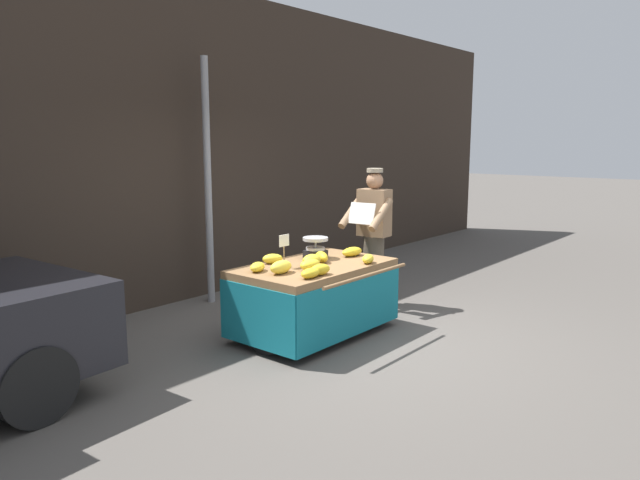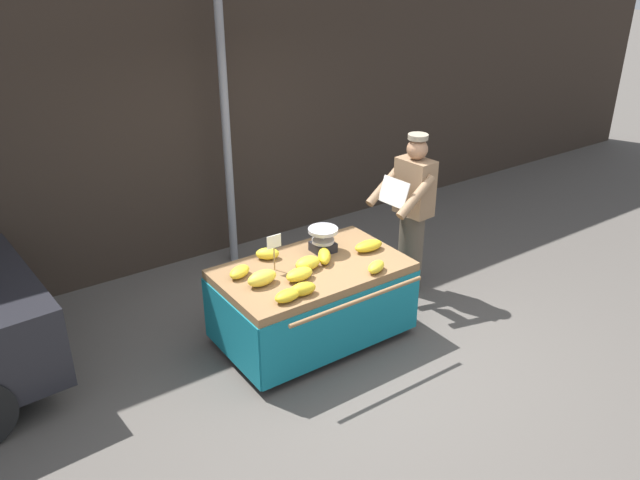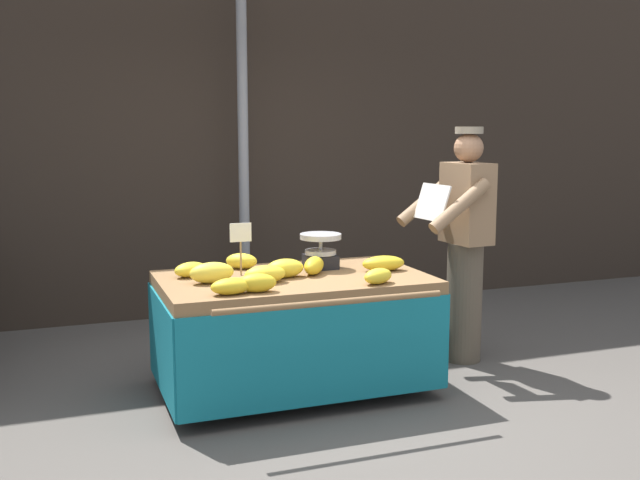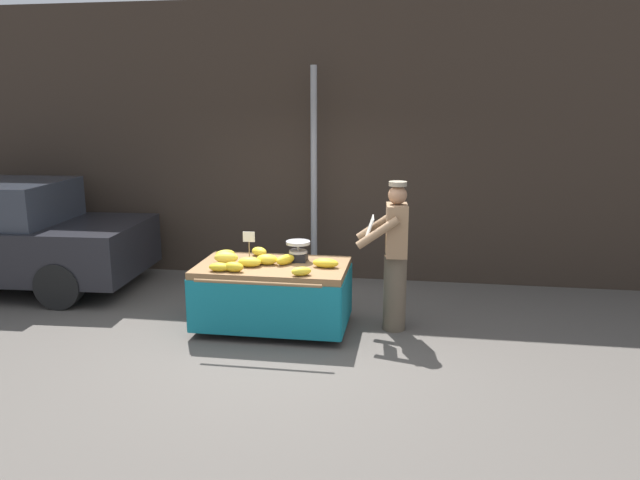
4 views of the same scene
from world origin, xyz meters
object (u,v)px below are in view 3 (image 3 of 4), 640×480
at_px(banana_bunch_6, 314,266).
at_px(banana_bunch_9, 212,273).
at_px(price_sign, 241,237).
at_px(street_pole, 243,148).
at_px(banana_bunch_4, 265,274).
at_px(banana_bunch_8, 378,276).
at_px(banana_bunch_7, 257,283).
at_px(banana_bunch_3, 231,286).
at_px(vendor_person, 464,244).
at_px(weighing_scale, 321,251).
at_px(banana_bunch_2, 241,261).
at_px(banana_bunch_0, 285,268).
at_px(banana_cart, 294,308).
at_px(banana_bunch_5, 383,263).
at_px(banana_bunch_1, 190,270).

height_order(banana_bunch_6, banana_bunch_9, banana_bunch_9).
bearing_deg(price_sign, street_pole, 74.86).
distance_m(banana_bunch_4, banana_bunch_8, 0.69).
distance_m(banana_bunch_7, banana_bunch_9, 0.39).
xyz_separation_m(banana_bunch_3, vendor_person, (1.86, 0.57, 0.06)).
bearing_deg(banana_bunch_7, vendor_person, 18.14).
relative_size(weighing_scale, banana_bunch_3, 1.15).
bearing_deg(price_sign, banana_bunch_9, -143.58).
distance_m(price_sign, banana_bunch_4, 0.35).
xyz_separation_m(banana_bunch_4, banana_bunch_9, (-0.31, 0.11, 0.01)).
relative_size(banana_bunch_2, banana_bunch_9, 0.78).
height_order(banana_bunch_0, banana_bunch_4, banana_bunch_0).
relative_size(banana_cart, banana_bunch_5, 5.86).
xyz_separation_m(banana_bunch_4, banana_bunch_6, (0.37, 0.16, 0.00)).
bearing_deg(banana_bunch_8, banana_bunch_5, 60.53).
height_order(price_sign, banana_bunch_8, price_sign).
distance_m(weighing_scale, price_sign, 0.58).
xyz_separation_m(banana_cart, weighing_scale, (0.26, 0.20, 0.33)).
bearing_deg(banana_bunch_8, banana_bunch_3, 178.24).
bearing_deg(banana_bunch_9, banana_bunch_6, 3.94).
relative_size(banana_bunch_9, vendor_person, 0.16).
height_order(banana_cart, banana_bunch_6, banana_bunch_6).
height_order(banana_bunch_0, banana_bunch_8, banana_bunch_0).
xyz_separation_m(weighing_scale, price_sign, (-0.57, -0.06, 0.13)).
distance_m(street_pole, banana_bunch_9, 2.14).
height_order(banana_bunch_3, banana_bunch_7, banana_bunch_7).
bearing_deg(banana_bunch_5, street_pole, 103.39).
bearing_deg(banana_bunch_3, street_pole, 73.71).
bearing_deg(street_pole, banana_bunch_0, -96.69).
distance_m(banana_cart, weighing_scale, 0.46).
distance_m(price_sign, banana_bunch_9, 0.34).
bearing_deg(banana_bunch_1, banana_bunch_6, -13.88).
bearing_deg(price_sign, banana_cart, -23.78).
bearing_deg(banana_bunch_1, banana_bunch_0, -21.95).
relative_size(banana_cart, banana_bunch_6, 6.44).
relative_size(banana_bunch_2, vendor_person, 0.13).
distance_m(banana_bunch_7, banana_bunch_8, 0.75).
bearing_deg(street_pole, price_sign, -105.14).
height_order(banana_bunch_4, banana_bunch_8, banana_bunch_4).
relative_size(banana_bunch_1, banana_bunch_7, 1.00).
distance_m(banana_bunch_2, banana_bunch_8, 1.01).
bearing_deg(banana_bunch_8, street_pole, 96.26).
xyz_separation_m(banana_bunch_6, banana_bunch_9, (-0.68, -0.05, 0.01)).
relative_size(banana_bunch_6, banana_bunch_7, 1.17).
relative_size(banana_bunch_3, banana_bunch_9, 0.88).
height_order(weighing_scale, banana_bunch_7, weighing_scale).
height_order(banana_bunch_2, banana_bunch_7, banana_bunch_7).
bearing_deg(vendor_person, banana_bunch_9, -173.38).
bearing_deg(banana_bunch_0, price_sign, 147.73).
distance_m(price_sign, banana_bunch_2, 0.30).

